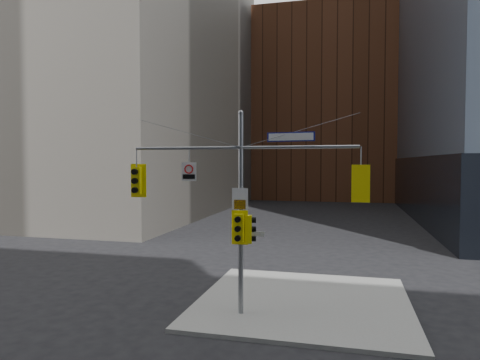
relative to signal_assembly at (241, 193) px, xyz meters
The scene contains 13 objects.
ground 4.85m from the signal_assembly, 90.00° to the right, with size 160.00×160.00×0.00m, color black.
sidewalk_corner 5.18m from the signal_assembly, 45.10° to the left, with size 8.00×8.00×0.15m, color gray.
brick_midrise 56.82m from the signal_assembly, 90.00° to the left, with size 26.00×20.00×28.00m, color brown.
signal_assembly is the anchor object (origin of this frame).
traffic_light_west_arm 4.02m from the signal_assembly, behind, with size 0.60×0.50×1.26m.
traffic_light_east_arm 4.06m from the signal_assembly, ahead, with size 0.58×0.46×1.22m.
traffic_light_pole_side 1.31m from the signal_assembly, ahead, with size 0.42×0.35×0.98m.
traffic_light_pole_front 1.23m from the signal_assembly, 90.06° to the right, with size 0.57×0.46×1.20m.
street_sign_blade 2.60m from the signal_assembly, ahead, with size 1.64×0.25×0.32m.
regulatory_sign_arm 2.06m from the signal_assembly, behind, with size 0.53×0.11×0.67m.
regulatory_sign_pole 0.24m from the signal_assembly, 90.00° to the right, with size 0.56×0.07×0.73m.
street_blade_ew 1.49m from the signal_assembly, ahead, with size 0.82×0.10×0.16m.
street_blade_ns 1.54m from the signal_assembly, 90.00° to the left, with size 0.11×0.75×0.15m.
Camera 1 is at (3.62, -12.48, 5.48)m, focal length 32.00 mm.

